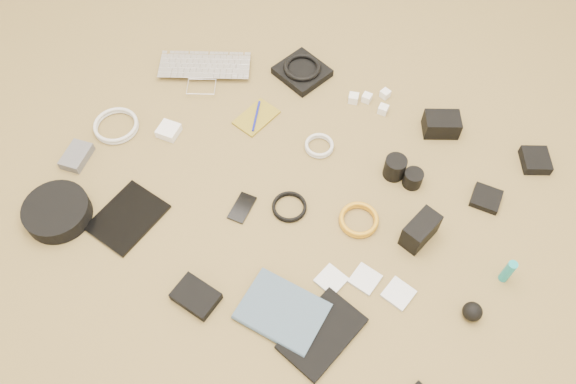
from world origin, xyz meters
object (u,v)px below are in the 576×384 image
at_px(dslr_camera, 441,124).
at_px(tablet, 128,217).
at_px(laptop, 204,76).
at_px(phone, 242,208).
at_px(headphone_case, 57,212).
at_px(paperback, 267,338).

height_order(dslr_camera, tablet, dslr_camera).
xyz_separation_m(laptop, dslr_camera, (0.85, 0.14, 0.02)).
bearing_deg(phone, headphone_case, -153.08).
distance_m(tablet, paperback, 0.58).
height_order(laptop, phone, laptop).
height_order(tablet, headphone_case, headphone_case).
height_order(dslr_camera, headphone_case, dslr_camera).
height_order(tablet, paperback, paperback).
bearing_deg(dslr_camera, paperback, -127.68).
height_order(laptop, tablet, laptop).
distance_m(laptop, paperback, 1.00).
relative_size(dslr_camera, paperback, 0.51).
distance_m(laptop, phone, 0.58).
bearing_deg(headphone_case, dslr_camera, 41.10).
relative_size(tablet, phone, 2.09).
bearing_deg(laptop, dslr_camera, -14.71).
bearing_deg(phone, laptop, 130.57).
bearing_deg(headphone_case, paperback, -5.24).
bearing_deg(laptop, headphone_case, -122.87).
height_order(phone, paperback, paperback).
xyz_separation_m(laptop, tablet, (0.08, -0.61, -0.01)).
bearing_deg(tablet, phone, 40.94).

